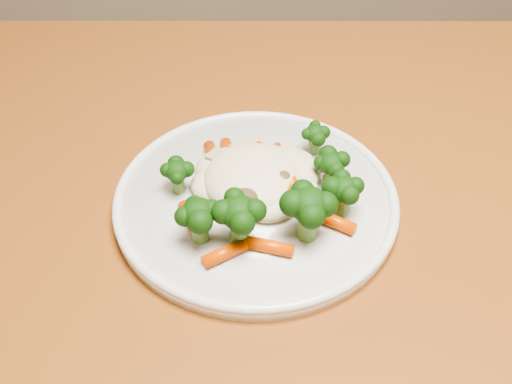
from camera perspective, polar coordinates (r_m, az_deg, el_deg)
dining_table at (r=0.65m, az=6.50°, el=-11.14°), size 1.39×0.99×0.75m
plate at (r=0.62m, az=0.00°, el=-0.92°), size 0.27×0.27×0.01m
meal at (r=0.59m, az=0.62°, el=0.44°), size 0.19×0.17×0.05m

